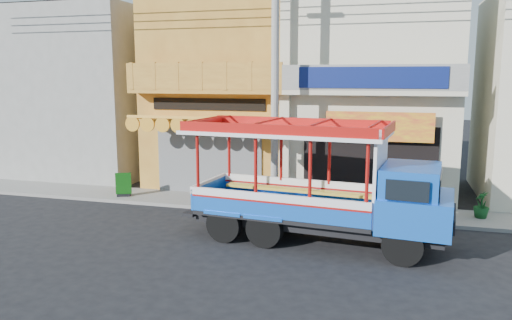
{
  "coord_description": "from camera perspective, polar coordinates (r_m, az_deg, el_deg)",
  "views": [
    {
      "loc": [
        2.88,
        -12.68,
        4.57
      ],
      "look_at": [
        -1.42,
        2.5,
        1.93
      ],
      "focal_mm": 35.0,
      "sensor_mm": 36.0,
      "label": 1
    }
  ],
  "objects": [
    {
      "name": "ground",
      "position": [
        13.78,
        2.89,
        -9.89
      ],
      "size": [
        90.0,
        90.0,
        0.0
      ],
      "primitive_type": "plane",
      "color": "black",
      "rests_on": "ground"
    },
    {
      "name": "sidewalk",
      "position": [
        17.52,
        5.84,
        -5.48
      ],
      "size": [
        30.0,
        2.0,
        0.12
      ],
      "primitive_type": "cube",
      "color": "slate",
      "rests_on": "ground"
    },
    {
      "name": "shophouse_left",
      "position": [
        21.77,
        -2.64,
        8.26
      ],
      "size": [
        6.0,
        7.5,
        8.24
      ],
      "color": "#AE7126",
      "rests_on": "ground"
    },
    {
      "name": "shophouse_right",
      "position": [
        20.67,
        13.5,
        7.94
      ],
      "size": [
        6.0,
        6.75,
        8.24
      ],
      "color": "beige",
      "rests_on": "ground"
    },
    {
      "name": "party_pilaster",
      "position": [
        17.97,
        3.36,
        7.65
      ],
      "size": [
        0.35,
        0.3,
        8.0
      ],
      "primitive_type": "cube",
      "color": "beige",
      "rests_on": "ground"
    },
    {
      "name": "filler_building_left",
      "position": [
        24.92,
        -18.19,
        7.25
      ],
      "size": [
        6.0,
        6.0,
        7.6
      ],
      "primitive_type": "cube",
      "color": "gray",
      "rests_on": "ground"
    },
    {
      "name": "utility_pole",
      "position": [
        16.42,
        2.72,
        11.09
      ],
      "size": [
        28.0,
        0.26,
        9.0
      ],
      "color": "gray",
      "rests_on": "ground"
    },
    {
      "name": "songthaew_truck",
      "position": [
        13.74,
        9.04,
        -3.02
      ],
      "size": [
        7.42,
        3.06,
        3.37
      ],
      "color": "black",
      "rests_on": "ground"
    },
    {
      "name": "green_sign",
      "position": [
        19.45,
        -14.9,
        -2.93
      ],
      "size": [
        0.56,
        0.44,
        0.89
      ],
      "color": "black",
      "rests_on": "sidewalk"
    },
    {
      "name": "potted_plant_a",
      "position": [
        17.25,
        17.0,
        -4.16
      ],
      "size": [
        1.19,
        1.2,
        1.01
      ],
      "primitive_type": "imported",
      "rotation": [
        0.0,
        0.0,
        0.87
      ],
      "color": "#154C1E",
      "rests_on": "sidewalk"
    },
    {
      "name": "potted_plant_b",
      "position": [
        17.43,
        16.74,
        -4.2
      ],
      "size": [
        0.61,
        0.63,
        0.9
      ],
      "primitive_type": "imported",
      "rotation": [
        0.0,
        0.0,
        2.18
      ],
      "color": "#154C1E",
      "rests_on": "sidewalk"
    },
    {
      "name": "potted_plant_c",
      "position": [
        17.49,
        24.37,
        -4.68
      ],
      "size": [
        0.5,
        0.5,
        0.86
      ],
      "primitive_type": "imported",
      "rotation": [
        0.0,
        0.0,
        4.76
      ],
      "color": "#154C1E",
      "rests_on": "sidewalk"
    }
  ]
}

